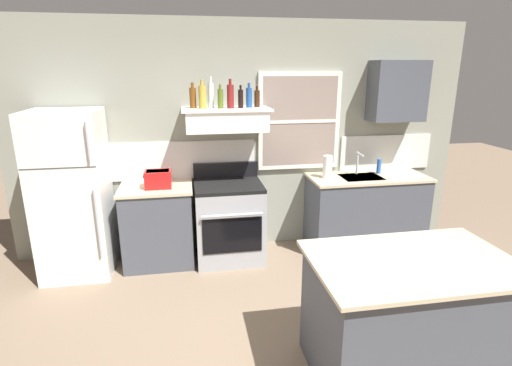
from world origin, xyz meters
TOP-DOWN VIEW (x-y plane):
  - ground_plane at (0.00, 0.00)m, footprint 16.00×16.00m
  - back_wall at (0.03, 2.23)m, footprint 5.40×0.11m
  - refrigerator at (-1.90, 1.84)m, footprint 0.70×0.72m
  - counter_left_of_stove at (-1.05, 1.90)m, footprint 0.79×0.63m
  - toaster at (-1.01, 1.85)m, footprint 0.30×0.20m
  - stove_range at (-0.25, 1.86)m, footprint 0.76×0.69m
  - range_hood_shelf at (-0.25, 1.96)m, footprint 0.96×0.52m
  - bottle_amber_wine at (-0.60, 2.00)m, footprint 0.07×0.07m
  - bottle_champagne_gold_foil at (-0.50, 1.93)m, footprint 0.08×0.08m
  - bottle_clear_tall at (-0.41, 2.01)m, footprint 0.06×0.06m
  - bottle_olive_oil_square at (-0.31, 1.91)m, footprint 0.06×0.06m
  - bottle_red_label_wine at (-0.20, 1.91)m, footprint 0.07×0.07m
  - bottle_balsamic_dark at (-0.09, 1.91)m, footprint 0.06×0.06m
  - bottle_blue_liqueur at (0.01, 1.97)m, footprint 0.07×0.07m
  - bottle_brown_stout at (0.10, 1.99)m, footprint 0.06×0.06m
  - counter_right_with_sink at (1.45, 1.90)m, footprint 1.43×0.63m
  - sink_faucet at (1.35, 2.00)m, footprint 0.03×0.17m
  - paper_towel_roll at (0.93, 1.90)m, footprint 0.11×0.11m
  - dish_soap_bottle at (1.63, 2.00)m, footprint 0.06×0.06m
  - kitchen_island at (0.80, -0.19)m, footprint 1.40×0.90m
  - upper_cabinet_right at (1.80, 2.04)m, footprint 0.64×0.32m

SIDE VIEW (x-z plane):
  - ground_plane at x=0.00m, z-range 0.00..0.00m
  - counter_left_of_stove at x=-1.05m, z-range 0.00..0.91m
  - counter_right_with_sink at x=1.45m, z-range 0.00..0.91m
  - kitchen_island at x=0.80m, z-range 0.00..0.91m
  - stove_range at x=-0.25m, z-range -0.08..1.01m
  - refrigerator at x=-1.90m, z-range 0.00..1.76m
  - dish_soap_bottle at x=1.63m, z-range 0.91..1.09m
  - toaster at x=-1.01m, z-range 0.91..1.10m
  - paper_towel_roll at x=0.93m, z-range 0.91..1.18m
  - sink_faucet at x=1.35m, z-range 0.94..1.22m
  - back_wall at x=0.03m, z-range 0.00..2.70m
  - range_hood_shelf at x=-0.25m, z-range 1.50..1.75m
  - bottle_brown_stout at x=0.10m, z-range 1.73..1.96m
  - bottle_balsamic_dark at x=-0.09m, z-range 1.73..1.97m
  - bottle_olive_oil_square at x=-0.31m, z-range 1.73..1.98m
  - bottle_blue_liqueur at x=0.01m, z-range 1.72..1.99m
  - bottle_amber_wine at x=-0.60m, z-range 1.72..1.99m
  - bottle_champagne_gold_foil at x=-0.50m, z-range 1.72..2.02m
  - bottle_red_label_wine at x=-0.20m, z-range 1.72..2.03m
  - bottle_clear_tall at x=-0.41m, z-range 1.72..2.05m
  - upper_cabinet_right at x=1.80m, z-range 1.55..2.25m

